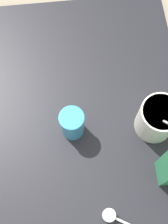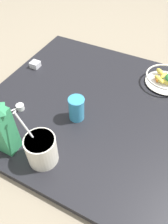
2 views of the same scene
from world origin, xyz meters
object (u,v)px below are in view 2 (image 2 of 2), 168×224
(yogurt_tub, at_px, (41,149))
(drinking_cup, at_px, (76,108))
(spice_jar, at_px, (35,65))
(milk_carton, at_px, (2,128))
(fruit_bowl, at_px, (166,79))

(yogurt_tub, relative_size, drinking_cup, 2.02)
(yogurt_tub, bearing_deg, spice_jar, 128.69)
(drinking_cup, bearing_deg, milk_carton, -121.39)
(milk_carton, height_order, yogurt_tub, milk_carton)
(milk_carton, distance_m, spice_jar, 0.62)
(spice_jar, bearing_deg, fruit_bowl, 15.17)
(milk_carton, bearing_deg, drinking_cup, 58.61)
(milk_carton, height_order, spice_jar, milk_carton)
(yogurt_tub, relative_size, spice_jar, 4.75)
(yogurt_tub, xyz_separation_m, spice_jar, (-0.42, 0.53, -0.06))
(spice_jar, bearing_deg, milk_carton, -64.70)
(drinking_cup, xyz_separation_m, spice_jar, (-0.44, 0.25, -0.05))
(fruit_bowl, height_order, milk_carton, milk_carton)
(fruit_bowl, bearing_deg, drinking_cup, -125.58)
(drinking_cup, distance_m, spice_jar, 0.51)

